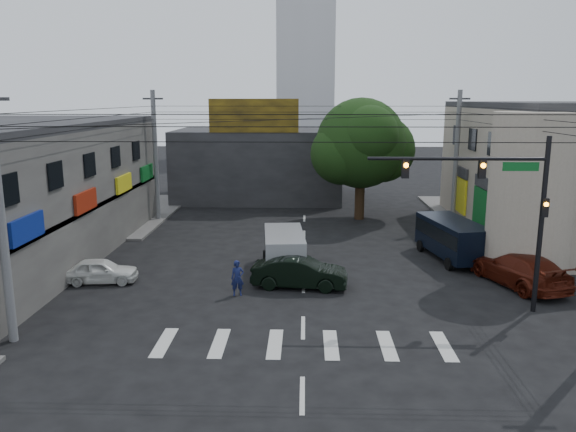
{
  "coord_description": "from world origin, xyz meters",
  "views": [
    {
      "loc": [
        0.05,
        -23.18,
        8.62
      ],
      "look_at": [
        -0.8,
        4.0,
        2.91
      ],
      "focal_mm": 35.0,
      "sensor_mm": 36.0,
      "label": 1
    }
  ],
  "objects_px": {
    "silver_minivan": "(284,252)",
    "traffic_officer": "(237,278)",
    "utility_pole_near_left": "(1,217)",
    "maroon_sedan": "(519,269)",
    "utility_pole_far_right": "(456,158)",
    "street_tree": "(361,144)",
    "navy_van": "(452,240)",
    "dark_sedan": "(300,272)",
    "traffic_gantry": "(501,196)",
    "white_compact": "(100,271)",
    "utility_pole_far_left": "(156,157)"
  },
  "relations": [
    {
      "from": "utility_pole_far_right",
      "to": "maroon_sedan",
      "type": "distance_m",
      "value": 14.22
    },
    {
      "from": "utility_pole_near_left",
      "to": "traffic_officer",
      "type": "height_order",
      "value": "utility_pole_near_left"
    },
    {
      "from": "street_tree",
      "to": "silver_minivan",
      "type": "xyz_separation_m",
      "value": [
        -5.0,
        -12.69,
        -4.48
      ]
    },
    {
      "from": "traffic_officer",
      "to": "street_tree",
      "type": "bearing_deg",
      "value": 54.09
    },
    {
      "from": "silver_minivan",
      "to": "traffic_officer",
      "type": "bearing_deg",
      "value": 148.26
    },
    {
      "from": "traffic_gantry",
      "to": "white_compact",
      "type": "height_order",
      "value": "traffic_gantry"
    },
    {
      "from": "utility_pole_far_right",
      "to": "silver_minivan",
      "type": "height_order",
      "value": "utility_pole_far_right"
    },
    {
      "from": "traffic_gantry",
      "to": "utility_pole_far_left",
      "type": "xyz_separation_m",
      "value": [
        -18.32,
        17.0,
        -0.23
      ]
    },
    {
      "from": "street_tree",
      "to": "silver_minivan",
      "type": "bearing_deg",
      "value": -111.51
    },
    {
      "from": "utility_pole_far_right",
      "to": "silver_minivan",
      "type": "bearing_deg",
      "value": -134.54
    },
    {
      "from": "dark_sedan",
      "to": "silver_minivan",
      "type": "xyz_separation_m",
      "value": [
        -0.82,
        2.6,
        0.26
      ]
    },
    {
      "from": "utility_pole_far_left",
      "to": "maroon_sedan",
      "type": "bearing_deg",
      "value": -33.62
    },
    {
      "from": "street_tree",
      "to": "navy_van",
      "type": "height_order",
      "value": "street_tree"
    },
    {
      "from": "maroon_sedan",
      "to": "traffic_officer",
      "type": "distance_m",
      "value": 13.15
    },
    {
      "from": "utility_pole_far_right",
      "to": "traffic_officer",
      "type": "height_order",
      "value": "utility_pole_far_right"
    },
    {
      "from": "street_tree",
      "to": "utility_pole_far_right",
      "type": "relative_size",
      "value": 0.95
    },
    {
      "from": "white_compact",
      "to": "navy_van",
      "type": "relative_size",
      "value": 0.63
    },
    {
      "from": "street_tree",
      "to": "traffic_gantry",
      "type": "xyz_separation_m",
      "value": [
        3.82,
        -18.0,
        -0.64
      ]
    },
    {
      "from": "traffic_gantry",
      "to": "utility_pole_near_left",
      "type": "relative_size",
      "value": 0.78
    },
    {
      "from": "traffic_officer",
      "to": "traffic_gantry",
      "type": "bearing_deg",
      "value": -21.21
    },
    {
      "from": "street_tree",
      "to": "maroon_sedan",
      "type": "height_order",
      "value": "street_tree"
    },
    {
      "from": "traffic_gantry",
      "to": "navy_van",
      "type": "relative_size",
      "value": 1.27
    },
    {
      "from": "maroon_sedan",
      "to": "utility_pole_far_left",
      "type": "bearing_deg",
      "value": -52.11
    },
    {
      "from": "utility_pole_near_left",
      "to": "maroon_sedan",
      "type": "bearing_deg",
      "value": 18.29
    },
    {
      "from": "utility_pole_near_left",
      "to": "traffic_officer",
      "type": "bearing_deg",
      "value": 33.65
    },
    {
      "from": "utility_pole_near_left",
      "to": "white_compact",
      "type": "bearing_deg",
      "value": 82.83
    },
    {
      "from": "traffic_officer",
      "to": "dark_sedan",
      "type": "bearing_deg",
      "value": 10.17
    },
    {
      "from": "dark_sedan",
      "to": "street_tree",
      "type": "bearing_deg",
      "value": -9.1
    },
    {
      "from": "utility_pole_far_right",
      "to": "white_compact",
      "type": "relative_size",
      "value": 2.56
    },
    {
      "from": "maroon_sedan",
      "to": "white_compact",
      "type": "bearing_deg",
      "value": -17.89
    },
    {
      "from": "traffic_gantry",
      "to": "traffic_officer",
      "type": "bearing_deg",
      "value": 171.86
    },
    {
      "from": "maroon_sedan",
      "to": "silver_minivan",
      "type": "relative_size",
      "value": 1.24
    },
    {
      "from": "dark_sedan",
      "to": "traffic_gantry",
      "type": "bearing_deg",
      "value": -102.55
    },
    {
      "from": "utility_pole_near_left",
      "to": "silver_minivan",
      "type": "bearing_deg",
      "value": 42.86
    },
    {
      "from": "utility_pole_far_left",
      "to": "maroon_sedan",
      "type": "relative_size",
      "value": 1.57
    },
    {
      "from": "traffic_gantry",
      "to": "utility_pole_far_right",
      "type": "xyz_separation_m",
      "value": [
        2.68,
        17.0,
        -0.23
      ]
    },
    {
      "from": "white_compact",
      "to": "silver_minivan",
      "type": "height_order",
      "value": "silver_minivan"
    },
    {
      "from": "utility_pole_far_right",
      "to": "traffic_officer",
      "type": "relative_size",
      "value": 5.75
    },
    {
      "from": "white_compact",
      "to": "utility_pole_near_left",
      "type": "bearing_deg",
      "value": 167.33
    },
    {
      "from": "silver_minivan",
      "to": "traffic_officer",
      "type": "distance_m",
      "value": 4.25
    },
    {
      "from": "utility_pole_far_left",
      "to": "white_compact",
      "type": "xyz_separation_m",
      "value": [
        0.83,
        -13.9,
        -4.01
      ]
    },
    {
      "from": "utility_pole_near_left",
      "to": "maroon_sedan",
      "type": "relative_size",
      "value": 1.57
    },
    {
      "from": "traffic_gantry",
      "to": "utility_pole_far_left",
      "type": "relative_size",
      "value": 0.78
    },
    {
      "from": "utility_pole_far_right",
      "to": "utility_pole_near_left",
      "type": "bearing_deg",
      "value": -135.69
    },
    {
      "from": "navy_van",
      "to": "street_tree",
      "type": "bearing_deg",
      "value": 9.97
    },
    {
      "from": "street_tree",
      "to": "maroon_sedan",
      "type": "relative_size",
      "value": 1.48
    },
    {
      "from": "street_tree",
      "to": "navy_van",
      "type": "relative_size",
      "value": 1.53
    },
    {
      "from": "utility_pole_far_left",
      "to": "silver_minivan",
      "type": "height_order",
      "value": "utility_pole_far_left"
    },
    {
      "from": "traffic_gantry",
      "to": "utility_pole_far_right",
      "type": "distance_m",
      "value": 17.21
    },
    {
      "from": "maroon_sedan",
      "to": "navy_van",
      "type": "xyz_separation_m",
      "value": [
        -2.03,
        4.31,
        0.29
      ]
    }
  ]
}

